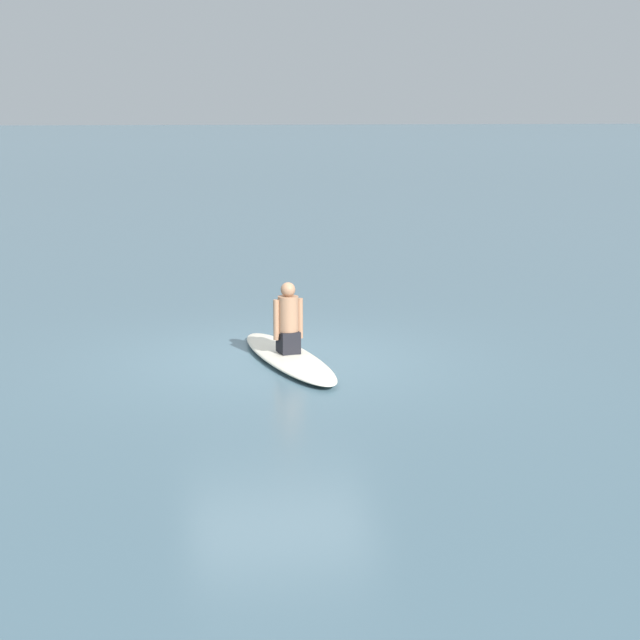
{
  "coord_description": "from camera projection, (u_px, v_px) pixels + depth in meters",
  "views": [
    {
      "loc": [
        13.49,
        -1.97,
        3.29
      ],
      "look_at": [
        0.47,
        0.45,
        0.62
      ],
      "focal_mm": 59.11,
      "sensor_mm": 36.0,
      "label": 1
    }
  ],
  "objects": [
    {
      "name": "surfboard",
      "position": [
        288.0,
        357.0,
        13.84
      ],
      "size": [
        3.23,
        1.19,
        0.13
      ],
      "primitive_type": "ellipsoid",
      "rotation": [
        0.0,
        0.0,
        0.16
      ],
      "color": "silver",
      "rests_on": "ground"
    },
    {
      "name": "person_paddler",
      "position": [
        288.0,
        321.0,
        13.75
      ],
      "size": [
        0.35,
        0.41,
        0.93
      ],
      "rotation": [
        0.0,
        0.0,
        0.16
      ],
      "color": "black",
      "rests_on": "surfboard"
    },
    {
      "name": "ground_plane",
      "position": [
        280.0,
        360.0,
        14.0
      ],
      "size": [
        400.0,
        400.0,
        0.0
      ],
      "primitive_type": "plane",
      "color": "slate"
    }
  ]
}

